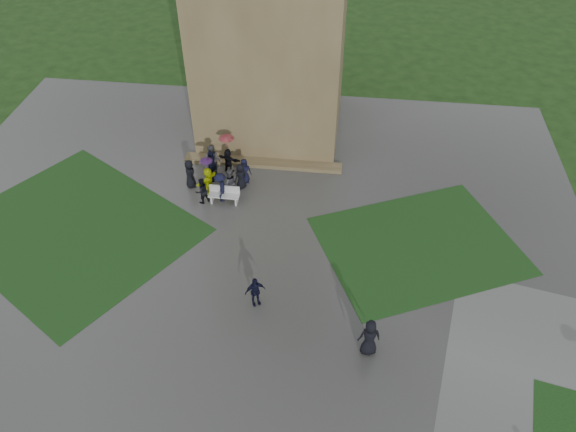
# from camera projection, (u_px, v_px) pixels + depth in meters

# --- Properties ---
(ground) EXTENTS (120.00, 120.00, 0.00)m
(ground) POSITION_uv_depth(u_px,v_px,m) (225.00, 309.00, 24.15)
(ground) COLOR black
(plaza) EXTENTS (34.00, 34.00, 0.02)m
(plaza) POSITION_uv_depth(u_px,v_px,m) (234.00, 275.00, 25.63)
(plaza) COLOR #373734
(plaza) RESTS_ON ground
(lawn_inset_left) EXTENTS (14.10, 13.46, 0.01)m
(lawn_inset_left) POSITION_uv_depth(u_px,v_px,m) (74.00, 230.00, 27.89)
(lawn_inset_left) COLOR #133311
(lawn_inset_left) RESTS_ON plaza
(lawn_inset_right) EXTENTS (11.12, 10.15, 0.01)m
(lawn_inset_right) POSITION_uv_depth(u_px,v_px,m) (419.00, 245.00, 27.07)
(lawn_inset_right) COLOR #133311
(lawn_inset_right) RESTS_ON plaza
(tower_plinth) EXTENTS (9.00, 0.80, 0.22)m
(tower_plinth) POSITION_uv_depth(u_px,v_px,m) (263.00, 163.00, 31.95)
(tower_plinth) COLOR brown
(tower_plinth) RESTS_ON plaza
(bench) EXTENTS (1.62, 0.51, 0.94)m
(bench) POSITION_uv_depth(u_px,v_px,m) (224.00, 195.00, 29.23)
(bench) COLOR beige
(bench) RESTS_ON plaza
(visitor_cluster) EXTENTS (3.66, 3.64, 2.41)m
(visitor_cluster) POSITION_uv_depth(u_px,v_px,m) (218.00, 172.00, 29.87)
(visitor_cluster) COLOR black
(visitor_cluster) RESTS_ON plaza
(pedestrian_mid) EXTENTS (1.04, 0.89, 1.54)m
(pedestrian_mid) POSITION_uv_depth(u_px,v_px,m) (255.00, 291.00, 23.88)
(pedestrian_mid) COLOR black
(pedestrian_mid) RESTS_ON plaza
(pedestrian_near) EXTENTS (0.98, 0.76, 1.81)m
(pedestrian_near) POSITION_uv_depth(u_px,v_px,m) (370.00, 337.00, 21.93)
(pedestrian_near) COLOR black
(pedestrian_near) RESTS_ON plaza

